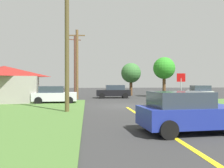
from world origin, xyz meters
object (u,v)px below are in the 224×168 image
object	(u,v)px
stop_sign	(181,84)
pine_tree_center	(131,73)
car_behind_on_main_road	(187,112)
utility_pole_near	(67,38)
car_on_crossroad	(199,93)
barn	(4,84)
oak_tree_left	(164,68)
utility_pole_mid	(77,64)
car_approaching_junction	(114,92)
utility_pole_far	(75,64)
parked_car_near_building	(54,95)

from	to	relation	value
stop_sign	pine_tree_center	xyz separation A→B (m)	(-1.14, 15.74, 1.44)
car_behind_on_main_road	pine_tree_center	bearing A→B (deg)	79.94
car_behind_on_main_road	utility_pole_near	world-z (taller)	utility_pole_near
car_on_crossroad	barn	size ratio (longest dim) A/B	0.54
car_behind_on_main_road	oak_tree_left	xyz separation A→B (m)	(6.24, 21.20, 3.00)
car_on_crossroad	utility_pole_mid	size ratio (longest dim) A/B	0.55
utility_pole_near	utility_pole_mid	xyz separation A→B (m)	(0.14, 11.82, -0.77)
utility_pole_near	pine_tree_center	size ratio (longest dim) A/B	1.97
pine_tree_center	barn	size ratio (longest dim) A/B	0.59
stop_sign	car_on_crossroad	size ratio (longest dim) A/B	0.61
utility_pole_near	oak_tree_left	size ratio (longest dim) A/B	1.79
car_approaching_junction	utility_pole_far	size ratio (longest dim) A/B	0.47
parked_car_near_building	utility_pole_mid	distance (m)	6.37
car_approaching_junction	utility_pole_near	world-z (taller)	utility_pole_near
car_approaching_junction	pine_tree_center	xyz separation A→B (m)	(3.17, 5.10, 2.50)
utility_pole_near	utility_pole_far	world-z (taller)	utility_pole_near
car_on_crossroad	car_behind_on_main_road	bearing A→B (deg)	162.70
parked_car_near_building	barn	world-z (taller)	barn
utility_pole_near	utility_pole_mid	size ratio (longest dim) A/B	1.19
car_on_crossroad	utility_pole_near	xyz separation A→B (m)	(-13.92, -9.77, 4.07)
utility_pole_mid	oak_tree_left	xyz separation A→B (m)	(11.36, 2.93, -0.31)
utility_pole_near	pine_tree_center	distance (m)	20.25
car_approaching_junction	barn	xyz separation A→B (m)	(-11.55, -4.54, 1.00)
oak_tree_left	utility_pole_far	bearing A→B (deg)	157.88
utility_pole_near	stop_sign	bearing A→B (deg)	18.01
car_approaching_junction	barn	world-z (taller)	barn
utility_pole_far	utility_pole_mid	bearing A→B (deg)	-85.28
parked_car_near_building	barn	distance (m)	5.79
utility_pole_near	car_behind_on_main_road	bearing A→B (deg)	-50.78
stop_sign	car_approaching_junction	bearing A→B (deg)	-53.81
oak_tree_left	stop_sign	bearing A→B (deg)	-102.38
utility_pole_mid	car_on_crossroad	bearing A→B (deg)	-8.44
stop_sign	utility_pole_near	distance (m)	9.84
utility_pole_far	pine_tree_center	size ratio (longest dim) A/B	1.87
stop_sign	car_on_crossroad	world-z (taller)	stop_sign
utility_pole_mid	utility_pole_far	xyz separation A→B (m)	(-0.65, 7.82, 0.49)
car_on_crossroad	oak_tree_left	bearing A→B (deg)	36.66
stop_sign	car_behind_on_main_road	size ratio (longest dim) A/B	0.66
oak_tree_left	car_behind_on_main_road	bearing A→B (deg)	-106.41
stop_sign	pine_tree_center	distance (m)	15.85
stop_sign	barn	size ratio (longest dim) A/B	0.33
utility_pole_far	stop_sign	bearing A→B (deg)	-60.66
stop_sign	car_on_crossroad	xyz separation A→B (m)	(5.02, 6.88, -1.07)
stop_sign	parked_car_near_building	world-z (taller)	stop_sign
oak_tree_left	pine_tree_center	world-z (taller)	oak_tree_left
pine_tree_center	stop_sign	bearing A→B (deg)	-85.85
utility_pole_mid	utility_pole_far	world-z (taller)	utility_pole_far
car_behind_on_main_road	pine_tree_center	world-z (taller)	pine_tree_center
stop_sign	utility_pole_near	size ratio (longest dim) A/B	0.28
stop_sign	utility_pole_far	xyz separation A→B (m)	(-9.41, 16.74, 2.73)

